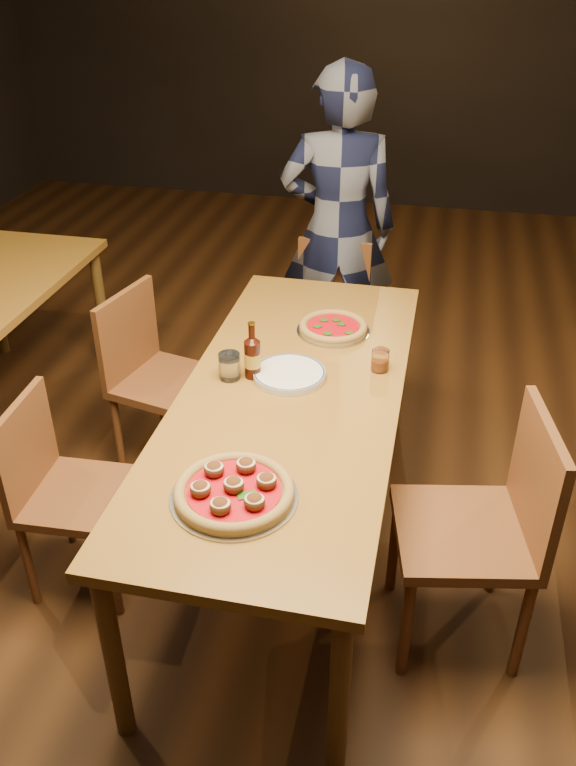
% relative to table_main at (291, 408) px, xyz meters
% --- Properties ---
extents(ground, '(9.00, 9.00, 0.00)m').
position_rel_table_main_xyz_m(ground, '(0.00, 0.00, -0.68)').
color(ground, black).
extents(room_shell, '(9.00, 9.00, 9.00)m').
position_rel_table_main_xyz_m(room_shell, '(0.00, 0.00, 1.18)').
color(room_shell, black).
rests_on(room_shell, ground).
extents(table_main, '(0.80, 2.00, 0.75)m').
position_rel_table_main_xyz_m(table_main, '(0.00, 0.00, 0.00)').
color(table_main, brown).
rests_on(table_main, ground).
extents(chair_main_nw, '(0.41, 0.41, 0.83)m').
position_rel_table_main_xyz_m(chair_main_nw, '(-0.73, -0.34, -0.26)').
color(chair_main_nw, '#573616').
rests_on(chair_main_nw, ground).
extents(chair_main_sw, '(0.49, 0.49, 0.89)m').
position_rel_table_main_xyz_m(chair_main_sw, '(-0.67, 0.44, -0.24)').
color(chair_main_sw, '#573616').
rests_on(chair_main_sw, ground).
extents(chair_main_e, '(0.53, 0.53, 0.96)m').
position_rel_table_main_xyz_m(chair_main_e, '(0.66, -0.31, -0.20)').
color(chair_main_e, '#573616').
rests_on(chair_main_e, ground).
extents(chair_end, '(0.41, 0.41, 0.84)m').
position_rel_table_main_xyz_m(chair_end, '(-0.07, 1.23, -0.26)').
color(chair_end, '#573616').
rests_on(chair_end, ground).
extents(pizza_meatball, '(0.39, 0.39, 0.07)m').
position_rel_table_main_xyz_m(pizza_meatball, '(-0.04, -0.61, 0.10)').
color(pizza_meatball, '#B7B7BF').
rests_on(pizza_meatball, table_main).
extents(pizza_margherita, '(0.31, 0.31, 0.04)m').
position_rel_table_main_xyz_m(pizza_margherita, '(0.07, 0.50, 0.09)').
color(pizza_margherita, '#B7B7BF').
rests_on(pizza_margherita, table_main).
extents(plate_stack, '(0.27, 0.27, 0.03)m').
position_rel_table_main_xyz_m(plate_stack, '(-0.03, 0.10, 0.08)').
color(plate_stack, white).
rests_on(plate_stack, table_main).
extents(beer_bottle, '(0.06, 0.06, 0.22)m').
position_rel_table_main_xyz_m(beer_bottle, '(-0.16, 0.08, 0.15)').
color(beer_bottle, black).
rests_on(beer_bottle, table_main).
extents(water_glass, '(0.08, 0.08, 0.10)m').
position_rel_table_main_xyz_m(water_glass, '(-0.25, 0.05, 0.12)').
color(water_glass, white).
rests_on(water_glass, table_main).
extents(amber_glass, '(0.07, 0.07, 0.09)m').
position_rel_table_main_xyz_m(amber_glass, '(0.30, 0.23, 0.11)').
color(amber_glass, '#9B4011').
rests_on(amber_glass, table_main).
extents(diner, '(0.67, 0.50, 1.68)m').
position_rel_table_main_xyz_m(diner, '(-0.06, 1.47, 0.16)').
color(diner, black).
rests_on(diner, ground).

